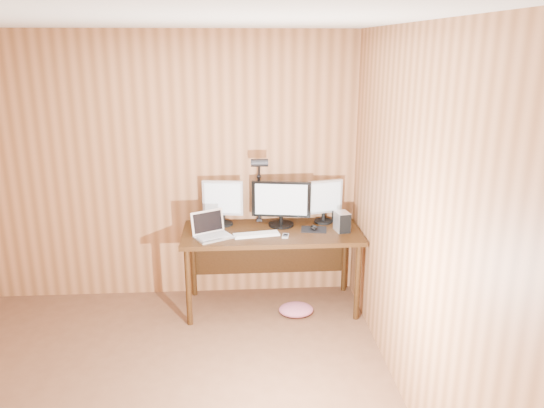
{
  "coord_description": "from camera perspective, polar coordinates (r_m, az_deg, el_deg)",
  "views": [
    {
      "loc": [
        0.63,
        -2.86,
        2.36
      ],
      "look_at": [
        0.93,
        1.58,
        1.02
      ],
      "focal_mm": 35.0,
      "sensor_mm": 36.0,
      "label": 1
    }
  ],
  "objects": [
    {
      "name": "keyboard",
      "position": [
        4.67,
        -1.69,
        -3.29
      ],
      "size": [
        0.42,
        0.19,
        0.02
      ],
      "rotation": [
        0.0,
        0.0,
        0.17
      ],
      "color": "white",
      "rests_on": "desk"
    },
    {
      "name": "room_shell",
      "position": [
        3.14,
        -15.23,
        -4.64
      ],
      "size": [
        4.0,
        4.0,
        4.0
      ],
      "color": "brown",
      "rests_on": "ground"
    },
    {
      "name": "fabric_pile",
      "position": [
        4.92,
        2.6,
        -11.28
      ],
      "size": [
        0.37,
        0.33,
        0.1
      ],
      "primitive_type": null,
      "rotation": [
        0.0,
        0.0,
        0.23
      ],
      "color": "#B1556C",
      "rests_on": "floor"
    },
    {
      "name": "mouse",
      "position": [
        4.82,
        4.53,
        -2.52
      ],
      "size": [
        0.09,
        0.12,
        0.04
      ],
      "primitive_type": "ellipsoid",
      "rotation": [
        0.0,
        0.0,
        -0.2
      ],
      "color": "black",
      "rests_on": "mousepad"
    },
    {
      "name": "desk",
      "position": [
        4.89,
        -0.1,
        -3.98
      ],
      "size": [
        1.6,
        0.7,
        0.75
      ],
      "color": "black",
      "rests_on": "floor"
    },
    {
      "name": "speaker",
      "position": [
        5.04,
        6.7,
        -1.31
      ],
      "size": [
        0.05,
        0.05,
        0.11
      ],
      "primitive_type": "cylinder",
      "color": "black",
      "rests_on": "desk"
    },
    {
      "name": "laptop",
      "position": [
        4.66,
        -6.6,
        -2.85
      ],
      "size": [
        0.38,
        0.35,
        0.22
      ],
      "rotation": [
        0.0,
        0.0,
        0.5
      ],
      "color": "silver",
      "rests_on": "desk"
    },
    {
      "name": "phone",
      "position": [
        4.65,
        1.46,
        -3.44
      ],
      "size": [
        0.07,
        0.12,
        0.01
      ],
      "rotation": [
        0.0,
        0.0,
        -0.18
      ],
      "color": "silver",
      "rests_on": "desk"
    },
    {
      "name": "monitor_right",
      "position": [
        4.97,
        5.6,
        0.41
      ],
      "size": [
        0.36,
        0.17,
        0.41
      ],
      "rotation": [
        0.0,
        0.0,
        0.25
      ],
      "color": "black",
      "rests_on": "desk"
    },
    {
      "name": "hard_drive",
      "position": [
        4.8,
        7.56,
        -1.9
      ],
      "size": [
        0.14,
        0.18,
        0.18
      ],
      "rotation": [
        0.0,
        0.0,
        0.18
      ],
      "color": "silver",
      "rests_on": "desk"
    },
    {
      "name": "monitor_left",
      "position": [
        4.9,
        -5.31,
        0.28
      ],
      "size": [
        0.37,
        0.18,
        0.42
      ],
      "rotation": [
        0.0,
        0.0,
        -0.14
      ],
      "color": "black",
      "rests_on": "desk"
    },
    {
      "name": "desk_lamp",
      "position": [
        4.87,
        -1.38,
        2.57
      ],
      "size": [
        0.15,
        0.22,
        0.67
      ],
      "rotation": [
        0.0,
        0.0,
        0.25
      ],
      "color": "black",
      "rests_on": "desk"
    },
    {
      "name": "monitor_center",
      "position": [
        4.86,
        1.0,
        0.12
      ],
      "size": [
        0.54,
        0.24,
        0.42
      ],
      "rotation": [
        0.0,
        0.0,
        -0.16
      ],
      "color": "black",
      "rests_on": "desk"
    },
    {
      "name": "mousepad",
      "position": [
        4.83,
        4.52,
        -2.75
      ],
      "size": [
        0.25,
        0.22,
        0.0
      ],
      "primitive_type": "cube",
      "rotation": [
        0.0,
        0.0,
        -0.16
      ],
      "color": "black",
      "rests_on": "desk"
    }
  ]
}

